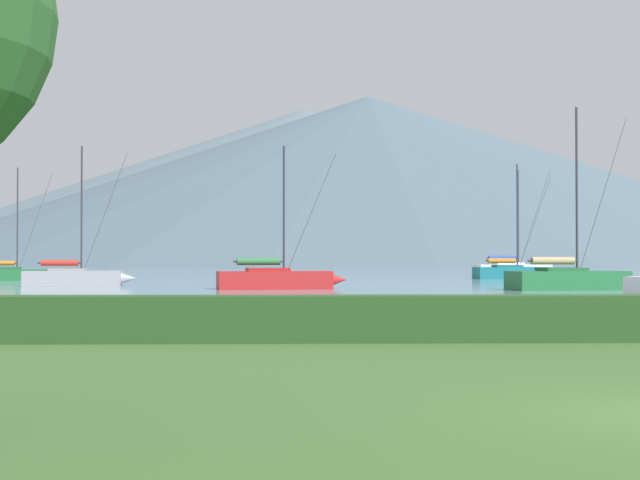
% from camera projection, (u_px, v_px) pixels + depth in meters
% --- Properties ---
extents(harbor_water, '(320.00, 246.00, 0.00)m').
position_uv_depth(harbor_water, '(326.00, 269.00, 149.43)').
color(harbor_water, slate).
rests_on(harbor_water, ground_plane).
extents(hedge_line, '(80.00, 1.20, 1.15)m').
position_uv_depth(hedge_line, '(497.00, 318.00, 23.50)').
color(hedge_line, '#284C23').
rests_on(hedge_line, ground_plane).
extents(sailboat_slip_1, '(7.39, 3.09, 9.93)m').
position_uv_depth(sailboat_slip_1, '(12.00, 273.00, 82.07)').
color(sailboat_slip_1, '#236B38').
rests_on(sailboat_slip_1, harbor_water).
extents(sailboat_slip_6, '(8.67, 3.66, 9.32)m').
position_uv_depth(sailboat_slip_6, '(276.00, 278.00, 60.75)').
color(sailboat_slip_6, red).
rests_on(sailboat_slip_6, harbor_water).
extents(sailboat_slip_7, '(8.22, 3.27, 10.86)m').
position_uv_depth(sailboat_slip_7, '(512.00, 272.00, 88.42)').
color(sailboat_slip_7, '#19707A').
rests_on(sailboat_slip_7, harbor_water).
extents(sailboat_slip_8, '(7.96, 2.97, 10.06)m').
position_uv_depth(sailboat_slip_8, '(75.00, 277.00, 67.02)').
color(sailboat_slip_8, '#9E9EA3').
rests_on(sailboat_slip_8, harbor_water).
extents(sailboat_slip_9, '(8.96, 4.18, 11.62)m').
position_uv_depth(sailboat_slip_9, '(570.00, 278.00, 59.19)').
color(sailboat_slip_9, '#236B38').
rests_on(sailboat_slip_9, harbor_water).
extents(sailboat_slip_10, '(9.29, 3.61, 11.35)m').
position_uv_depth(sailboat_slip_10, '(513.00, 269.00, 99.80)').
color(sailboat_slip_10, white).
rests_on(sailboat_slip_10, harbor_water).
extents(distant_hill_west_ridge, '(352.33, 352.33, 64.30)m').
position_uv_depth(distant_hill_west_ridge, '(303.00, 185.00, 395.60)').
color(distant_hill_west_ridge, slate).
rests_on(distant_hill_west_ridge, ground_plane).
extents(distant_hill_central_peak, '(297.70, 297.70, 54.26)m').
position_uv_depth(distant_hill_central_peak, '(368.00, 179.00, 304.55)').
color(distant_hill_central_peak, '#4C6070').
rests_on(distant_hill_central_peak, ground_plane).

